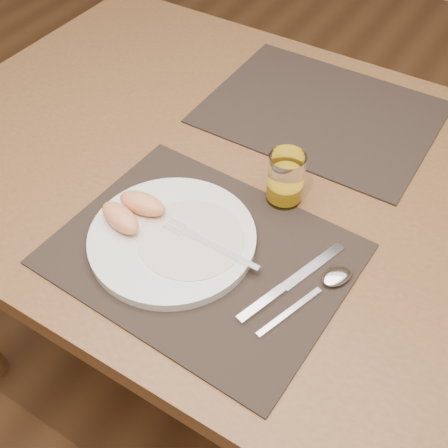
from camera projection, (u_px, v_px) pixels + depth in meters
ground at (254, 373)px, 1.57m from camera, size 5.00×5.00×0.00m
table at (267, 208)px, 1.08m from camera, size 1.40×0.90×0.75m
placemat_near at (202, 254)px, 0.89m from camera, size 0.46×0.37×0.00m
placemat_far at (321, 112)px, 1.14m from camera, size 0.45×0.35×0.00m
plate at (172, 238)px, 0.90m from camera, size 0.27×0.27×0.02m
plate_dressing at (191, 238)px, 0.89m from camera, size 0.17×0.17×0.00m
fork at (203, 241)px, 0.88m from camera, size 0.17×0.03×0.00m
knife at (284, 288)px, 0.84m from camera, size 0.08×0.21×0.01m
spoon at (330, 280)px, 0.85m from camera, size 0.08×0.19×0.01m
juice_glass at (286, 180)px, 0.94m from camera, size 0.06×0.06×0.09m
grapefruit_wedges at (132, 211)px, 0.91m from camera, size 0.10×0.10×0.03m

